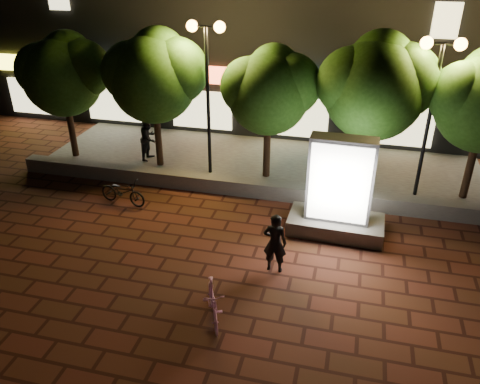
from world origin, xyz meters
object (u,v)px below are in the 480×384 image
(tree_mid, at_px, (270,88))
(street_lamp_right, at_px, (437,78))
(tree_right, at_px, (377,84))
(tree_left, at_px, (155,73))
(street_lamp_left, at_px, (207,61))
(scooter_pink, at_px, (213,302))
(tree_far_left, at_px, (64,72))
(ad_kiosk, at_px, (339,196))
(scooter_parked, at_px, (123,192))
(pedestrian, at_px, (149,138))
(rider, at_px, (275,243))

(tree_mid, bearing_deg, street_lamp_right, -3.04)
(tree_mid, distance_m, tree_right, 3.32)
(tree_left, xyz_separation_m, street_lamp_left, (1.95, -0.26, 0.58))
(tree_right, height_order, scooter_pink, tree_right)
(tree_far_left, bearing_deg, street_lamp_left, -2.76)
(tree_right, distance_m, ad_kiosk, 3.95)
(scooter_parked, bearing_deg, tree_right, -58.99)
(tree_far_left, distance_m, scooter_pink, 11.03)
(street_lamp_left, height_order, pedestrian, street_lamp_left)
(tree_far_left, height_order, pedestrian, tree_far_left)
(street_lamp_left, relative_size, scooter_parked, 3.22)
(tree_mid, relative_size, ad_kiosk, 1.56)
(street_lamp_right, relative_size, pedestrian, 2.99)
(tree_far_left, xyz_separation_m, rider, (8.69, -5.27, -2.48))
(rider, xyz_separation_m, pedestrian, (-5.81, 5.60, 0.10))
(tree_far_left, bearing_deg, tree_mid, -0.00)
(scooter_parked, bearing_deg, tree_left, 7.15)
(tree_right, height_order, pedestrian, tree_right)
(street_lamp_right, xyz_separation_m, scooter_pink, (-4.74, -7.09, -3.44))
(tree_far_left, height_order, tree_right, tree_right)
(tree_mid, height_order, pedestrian, tree_mid)
(tree_far_left, height_order, street_lamp_left, street_lamp_left)
(tree_left, bearing_deg, scooter_parked, -91.65)
(tree_left, distance_m, pedestrian, 2.63)
(rider, bearing_deg, tree_mid, -75.94)
(ad_kiosk, relative_size, scooter_pink, 1.90)
(ad_kiosk, bearing_deg, tree_right, 76.50)
(scooter_pink, relative_size, scooter_parked, 0.94)
(scooter_pink, bearing_deg, rider, 41.00)
(ad_kiosk, distance_m, scooter_pink, 4.95)
(tree_far_left, relative_size, street_lamp_right, 0.93)
(street_lamp_right, bearing_deg, pedestrian, 176.45)
(tree_far_left, height_order, scooter_parked, tree_far_left)
(tree_mid, relative_size, street_lamp_right, 0.90)
(pedestrian, bearing_deg, tree_far_left, 101.61)
(tree_right, bearing_deg, tree_far_left, -180.00)
(tree_left, distance_m, scooter_parked, 4.27)
(tree_right, bearing_deg, ad_kiosk, -103.50)
(tree_far_left, bearing_deg, scooter_parked, -41.46)
(street_lamp_left, relative_size, rider, 3.20)
(scooter_parked, relative_size, pedestrian, 0.97)
(tree_left, relative_size, ad_kiosk, 1.69)
(tree_mid, distance_m, scooter_pink, 7.85)
(tree_far_left, distance_m, scooter_parked, 5.39)
(scooter_parked, bearing_deg, tree_mid, -44.74)
(tree_far_left, height_order, ad_kiosk, tree_far_left)
(tree_mid, xyz_separation_m, rider, (1.20, -5.27, -2.41))
(tree_mid, relative_size, scooter_parked, 2.80)
(tree_mid, xyz_separation_m, ad_kiosk, (2.57, -3.05, -2.05))
(ad_kiosk, bearing_deg, street_lamp_right, 49.57)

